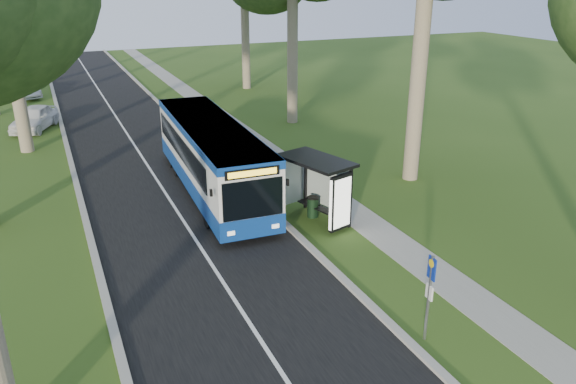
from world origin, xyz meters
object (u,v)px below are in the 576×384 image
(car_white, at_px, (34,118))
(bus, at_px, (212,157))
(litter_bin, at_px, (313,207))
(car_silver, at_px, (21,89))
(bus_stop_sign, at_px, (430,288))
(bus_shelter, at_px, (324,181))

(car_white, bearing_deg, bus, -41.12)
(litter_bin, height_order, car_white, car_white)
(car_white, height_order, car_silver, car_white)
(bus_stop_sign, distance_m, bus_shelter, 7.62)
(bus_shelter, bearing_deg, bus, 103.15)
(bus_shelter, height_order, litter_bin, bus_shelter)
(car_white, bearing_deg, bus_stop_sign, -48.42)
(litter_bin, relative_size, car_white, 0.19)
(bus_stop_sign, height_order, litter_bin, bus_stop_sign)
(litter_bin, bearing_deg, bus_stop_sign, -95.55)
(litter_bin, bearing_deg, bus_shelter, -87.27)
(bus_stop_sign, distance_m, litter_bin, 8.51)
(bus_stop_sign, bearing_deg, bus, 106.33)
(car_white, bearing_deg, litter_bin, -39.19)
(bus_shelter, distance_m, car_silver, 32.06)
(bus_shelter, xyz_separation_m, car_white, (-9.87, 19.67, -1.06))
(bus, bearing_deg, car_silver, 109.67)
(litter_bin, bearing_deg, bus, 123.74)
(litter_bin, distance_m, car_silver, 31.25)
(bus_stop_sign, xyz_separation_m, car_white, (-9.01, 27.24, -0.81))
(bus_shelter, xyz_separation_m, car_silver, (-10.67, 30.21, -1.11))
(bus_stop_sign, relative_size, bus_shelter, 0.75)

